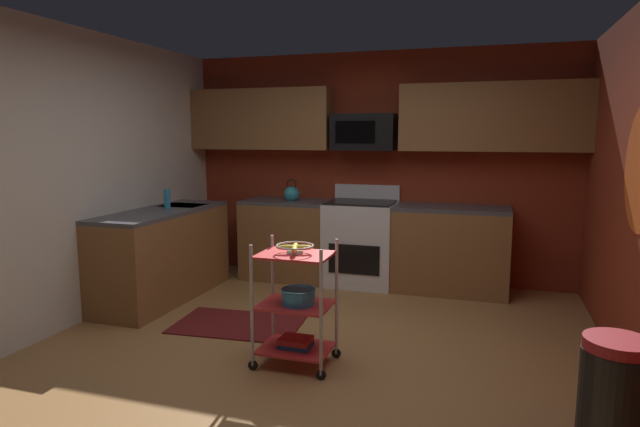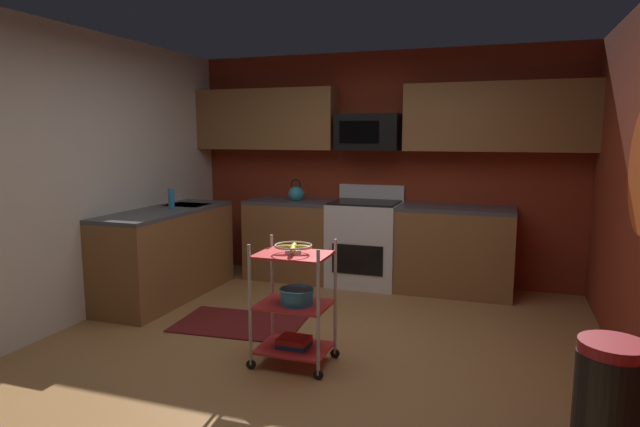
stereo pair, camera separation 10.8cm
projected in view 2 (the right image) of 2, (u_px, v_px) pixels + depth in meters
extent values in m
cube|color=#A87542|center=(308.00, 359.00, 4.07)|extent=(4.40, 4.80, 0.04)
cube|color=maroon|center=(381.00, 167.00, 6.16)|extent=(4.52, 0.06, 2.60)
cube|color=silver|center=(65.00, 178.00, 4.60)|extent=(0.06, 4.80, 2.60)
cube|color=brown|center=(373.00, 246.00, 5.97)|extent=(2.96, 0.60, 0.88)
cube|color=#4C4C51|center=(374.00, 205.00, 5.90)|extent=(2.96, 0.60, 0.04)
cube|color=brown|center=(167.00, 255.00, 5.51)|extent=(0.60, 1.70, 0.88)
cube|color=#4C4C51|center=(165.00, 211.00, 5.45)|extent=(0.60, 1.70, 0.04)
cube|color=#B7BABC|center=(187.00, 212.00, 5.83)|extent=(0.44, 0.36, 0.16)
cube|color=white|center=(365.00, 244.00, 6.00)|extent=(0.76, 0.64, 0.92)
cube|color=black|center=(357.00, 260.00, 5.71)|extent=(0.56, 0.01, 0.32)
cube|color=white|center=(372.00, 192.00, 6.19)|extent=(0.76, 0.06, 0.18)
cube|color=black|center=(365.00, 202.00, 5.93)|extent=(0.72, 0.60, 0.02)
cube|color=brown|center=(266.00, 120.00, 6.33)|extent=(1.70, 0.33, 0.70)
cube|color=brown|center=(498.00, 117.00, 5.49)|extent=(1.90, 0.33, 0.70)
cube|color=black|center=(369.00, 132.00, 5.92)|extent=(0.70, 0.38, 0.40)
cube|color=black|center=(359.00, 132.00, 5.76)|extent=(0.44, 0.01, 0.24)
cylinder|color=silver|center=(250.00, 306.00, 3.78)|extent=(0.02, 0.02, 0.88)
cylinder|color=black|center=(251.00, 365.00, 3.85)|extent=(0.07, 0.02, 0.07)
cylinder|color=silver|center=(318.00, 313.00, 3.62)|extent=(0.02, 0.02, 0.88)
cylinder|color=black|center=(318.00, 375.00, 3.68)|extent=(0.07, 0.02, 0.07)
cylinder|color=silver|center=(272.00, 291.00, 4.14)|extent=(0.02, 0.02, 0.88)
cylinder|color=black|center=(273.00, 345.00, 4.21)|extent=(0.07, 0.02, 0.07)
cylinder|color=silver|center=(335.00, 297.00, 3.98)|extent=(0.02, 0.02, 0.88)
cylinder|color=black|center=(335.00, 354.00, 4.04)|extent=(0.07, 0.02, 0.07)
cube|color=red|center=(294.00, 348.00, 3.93)|extent=(0.52, 0.39, 0.02)
cube|color=red|center=(294.00, 305.00, 3.88)|extent=(0.52, 0.39, 0.02)
cube|color=red|center=(293.00, 255.00, 3.83)|extent=(0.52, 0.39, 0.02)
torus|color=silver|center=(293.00, 245.00, 3.82)|extent=(0.27, 0.27, 0.01)
cylinder|color=silver|center=(293.00, 252.00, 3.83)|extent=(0.12, 0.12, 0.02)
ellipsoid|color=yellow|center=(300.00, 247.00, 3.82)|extent=(0.17, 0.09, 0.04)
ellipsoid|color=yellow|center=(294.00, 246.00, 3.87)|extent=(0.09, 0.17, 0.04)
ellipsoid|color=yellow|center=(286.00, 247.00, 3.82)|extent=(0.17, 0.09, 0.04)
ellipsoid|color=yellow|center=(293.00, 249.00, 3.77)|extent=(0.09, 0.17, 0.04)
cylinder|color=#338CBF|center=(297.00, 297.00, 3.87)|extent=(0.24, 0.24, 0.11)
torus|color=#338CBF|center=(297.00, 289.00, 3.86)|extent=(0.25, 0.25, 0.01)
cube|color=#1E4C8C|center=(294.00, 344.00, 3.93)|extent=(0.23, 0.18, 0.03)
cube|color=#B22626|center=(294.00, 340.00, 3.92)|extent=(0.23, 0.19, 0.04)
sphere|color=teal|center=(296.00, 194.00, 6.19)|extent=(0.18, 0.18, 0.18)
sphere|color=black|center=(296.00, 187.00, 6.18)|extent=(0.03, 0.03, 0.03)
cone|color=teal|center=(302.00, 193.00, 6.16)|extent=(0.09, 0.04, 0.06)
torus|color=black|center=(296.00, 184.00, 6.17)|extent=(0.12, 0.01, 0.12)
cylinder|color=#2D8CBF|center=(171.00, 198.00, 5.54)|extent=(0.06, 0.06, 0.20)
cylinder|color=black|center=(609.00, 410.00, 2.69)|extent=(0.34, 0.34, 0.60)
cylinder|color=maroon|center=(614.00, 348.00, 2.64)|extent=(0.33, 0.33, 0.06)
cube|color=maroon|center=(239.00, 323.00, 4.77)|extent=(1.15, 0.78, 0.01)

